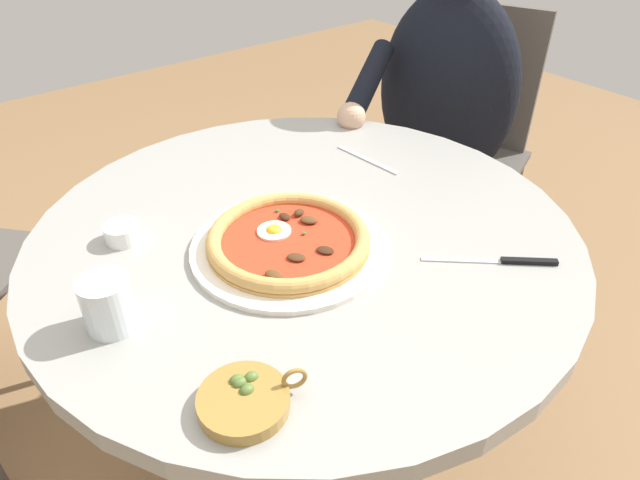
{
  "coord_description": "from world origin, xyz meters",
  "views": [
    {
      "loc": [
        -0.5,
        -0.67,
        1.3
      ],
      "look_at": [
        0.01,
        -0.04,
        0.71
      ],
      "focal_mm": 31.83,
      "sensor_mm": 36.0,
      "label": 1
    }
  ],
  "objects_px": {
    "pizza_on_plate": "(289,241)",
    "fork_utensil": "(367,160)",
    "water_glass": "(109,306)",
    "steak_knife": "(509,261)",
    "diner_person": "(438,156)",
    "dining_table": "(306,295)",
    "olive_pan": "(245,400)",
    "ramekin_capers": "(122,232)",
    "cafe_chair_diner": "(456,132)"
  },
  "relations": [
    {
      "from": "olive_pan",
      "to": "pizza_on_plate",
      "type": "bearing_deg",
      "value": 44.62
    },
    {
      "from": "water_glass",
      "to": "diner_person",
      "type": "bearing_deg",
      "value": 15.91
    },
    {
      "from": "diner_person",
      "to": "fork_utensil",
      "type": "bearing_deg",
      "value": -160.43
    },
    {
      "from": "fork_utensil",
      "to": "diner_person",
      "type": "bearing_deg",
      "value": 19.57
    },
    {
      "from": "pizza_on_plate",
      "to": "ramekin_capers",
      "type": "bearing_deg",
      "value": 136.36
    },
    {
      "from": "steak_knife",
      "to": "diner_person",
      "type": "distance_m",
      "value": 0.77
    },
    {
      "from": "pizza_on_plate",
      "to": "steak_knife",
      "type": "bearing_deg",
      "value": -44.26
    },
    {
      "from": "water_glass",
      "to": "olive_pan",
      "type": "bearing_deg",
      "value": -73.11
    },
    {
      "from": "olive_pan",
      "to": "fork_utensil",
      "type": "xyz_separation_m",
      "value": [
        0.55,
        0.39,
        -0.01
      ]
    },
    {
      "from": "pizza_on_plate",
      "to": "fork_utensil",
      "type": "height_order",
      "value": "pizza_on_plate"
    },
    {
      "from": "ramekin_capers",
      "to": "olive_pan",
      "type": "height_order",
      "value": "olive_pan"
    },
    {
      "from": "dining_table",
      "to": "olive_pan",
      "type": "relative_size",
      "value": 7.15
    },
    {
      "from": "ramekin_capers",
      "to": "diner_person",
      "type": "distance_m",
      "value": 0.99
    },
    {
      "from": "dining_table",
      "to": "fork_utensil",
      "type": "distance_m",
      "value": 0.33
    },
    {
      "from": "ramekin_capers",
      "to": "olive_pan",
      "type": "xyz_separation_m",
      "value": [
        -0.02,
        -0.43,
        -0.01
      ]
    },
    {
      "from": "fork_utensil",
      "to": "cafe_chair_diner",
      "type": "height_order",
      "value": "cafe_chair_diner"
    },
    {
      "from": "olive_pan",
      "to": "diner_person",
      "type": "relative_size",
      "value": 0.12
    },
    {
      "from": "water_glass",
      "to": "steak_knife",
      "type": "xyz_separation_m",
      "value": [
        0.57,
        -0.26,
        -0.03
      ]
    },
    {
      "from": "ramekin_capers",
      "to": "pizza_on_plate",
      "type": "bearing_deg",
      "value": -43.64
    },
    {
      "from": "pizza_on_plate",
      "to": "water_glass",
      "type": "relative_size",
      "value": 4.03
    },
    {
      "from": "diner_person",
      "to": "pizza_on_plate",
      "type": "bearing_deg",
      "value": -157.67
    },
    {
      "from": "water_glass",
      "to": "ramekin_capers",
      "type": "distance_m",
      "value": 0.22
    },
    {
      "from": "dining_table",
      "to": "cafe_chair_diner",
      "type": "xyz_separation_m",
      "value": [
        0.83,
        0.33,
        -0.01
      ]
    },
    {
      "from": "water_glass",
      "to": "steak_knife",
      "type": "distance_m",
      "value": 0.63
    },
    {
      "from": "water_glass",
      "to": "olive_pan",
      "type": "height_order",
      "value": "water_glass"
    },
    {
      "from": "pizza_on_plate",
      "to": "fork_utensil",
      "type": "distance_m",
      "value": 0.36
    },
    {
      "from": "steak_knife",
      "to": "cafe_chair_diner",
      "type": "distance_m",
      "value": 0.9
    },
    {
      "from": "water_glass",
      "to": "ramekin_capers",
      "type": "relative_size",
      "value": 1.36
    },
    {
      "from": "water_glass",
      "to": "ramekin_capers",
      "type": "height_order",
      "value": "water_glass"
    },
    {
      "from": "dining_table",
      "to": "water_glass",
      "type": "distance_m",
      "value": 0.41
    },
    {
      "from": "dining_table",
      "to": "ramekin_capers",
      "type": "distance_m",
      "value": 0.36
    },
    {
      "from": "steak_knife",
      "to": "pizza_on_plate",
      "type": "bearing_deg",
      "value": 135.74
    },
    {
      "from": "dining_table",
      "to": "steak_knife",
      "type": "relative_size",
      "value": 5.66
    },
    {
      "from": "water_glass",
      "to": "fork_utensil",
      "type": "xyz_separation_m",
      "value": [
        0.63,
        0.15,
        -0.04
      ]
    },
    {
      "from": "diner_person",
      "to": "cafe_chair_diner",
      "type": "relative_size",
      "value": 1.3
    },
    {
      "from": "cafe_chair_diner",
      "to": "olive_pan",
      "type": "bearing_deg",
      "value": -152.25
    },
    {
      "from": "dining_table",
      "to": "steak_knife",
      "type": "distance_m",
      "value": 0.39
    },
    {
      "from": "dining_table",
      "to": "cafe_chair_diner",
      "type": "height_order",
      "value": "cafe_chair_diner"
    },
    {
      "from": "ramekin_capers",
      "to": "cafe_chair_diner",
      "type": "height_order",
      "value": "cafe_chair_diner"
    },
    {
      "from": "ramekin_capers",
      "to": "dining_table",
      "type": "bearing_deg",
      "value": -31.65
    },
    {
      "from": "steak_knife",
      "to": "diner_person",
      "type": "xyz_separation_m",
      "value": [
        0.49,
        0.57,
        -0.19
      ]
    },
    {
      "from": "dining_table",
      "to": "diner_person",
      "type": "height_order",
      "value": "diner_person"
    },
    {
      "from": "water_glass",
      "to": "olive_pan",
      "type": "distance_m",
      "value": 0.25
    },
    {
      "from": "steak_knife",
      "to": "ramekin_capers",
      "type": "relative_size",
      "value": 2.83
    },
    {
      "from": "pizza_on_plate",
      "to": "diner_person",
      "type": "distance_m",
      "value": 0.84
    },
    {
      "from": "pizza_on_plate",
      "to": "cafe_chair_diner",
      "type": "distance_m",
      "value": 0.98
    },
    {
      "from": "dining_table",
      "to": "steak_knife",
      "type": "height_order",
      "value": "steak_knife"
    },
    {
      "from": "water_glass",
      "to": "ramekin_capers",
      "type": "xyz_separation_m",
      "value": [
        0.1,
        0.19,
        -0.02
      ]
    },
    {
      "from": "pizza_on_plate",
      "to": "fork_utensil",
      "type": "relative_size",
      "value": 1.92
    },
    {
      "from": "pizza_on_plate",
      "to": "fork_utensil",
      "type": "bearing_deg",
      "value": 25.84
    }
  ]
}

